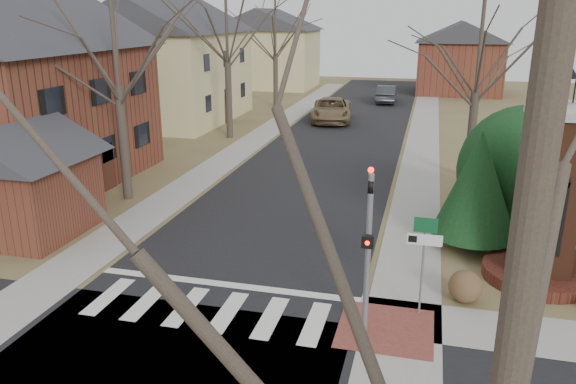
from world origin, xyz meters
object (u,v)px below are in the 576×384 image
(distant_car, at_px, (387,94))
(pickup_truck, at_px, (332,110))
(sign_post, at_px, (424,247))
(traffic_signal_pole, at_px, (368,240))
(brick_gate_monument, at_px, (546,212))

(distant_car, bearing_deg, pickup_truck, 71.26)
(sign_post, relative_size, distant_car, 0.58)
(sign_post, distance_m, distant_car, 37.77)
(sign_post, xyz_separation_m, distant_car, (-3.99, 37.54, -1.17))
(traffic_signal_pole, xyz_separation_m, pickup_truck, (-5.90, 28.69, -1.74))
(sign_post, bearing_deg, brick_gate_monument, 41.42)
(sign_post, distance_m, brick_gate_monument, 4.55)
(brick_gate_monument, xyz_separation_m, pickup_truck, (-10.60, 24.27, -1.32))
(distant_car, bearing_deg, brick_gate_monument, 100.68)
(sign_post, distance_m, pickup_truck, 28.23)
(brick_gate_monument, xyz_separation_m, distant_car, (-7.40, 34.53, -1.39))
(traffic_signal_pole, relative_size, sign_post, 1.64)
(brick_gate_monument, distance_m, pickup_truck, 26.52)
(sign_post, bearing_deg, distant_car, 96.07)
(traffic_signal_pole, bearing_deg, pickup_truck, 101.62)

